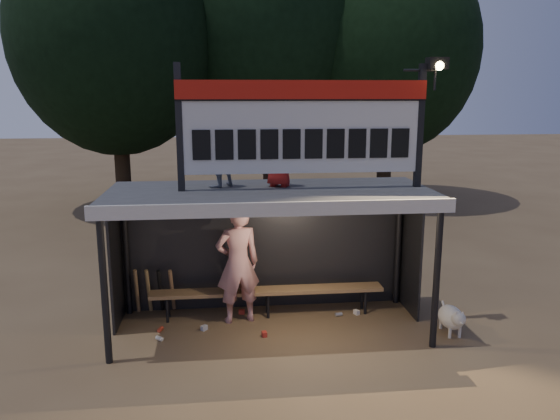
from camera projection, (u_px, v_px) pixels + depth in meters
The scene contains 13 objects.
ground at pixel (270, 328), 8.94m from camera, with size 80.00×80.00×0.00m, color brown.
player at pixel (238, 263), 9.03m from camera, with size 0.74×0.49×2.03m, color silver.
child_a at pixel (217, 153), 8.54m from camera, with size 0.52×0.41×1.07m, color gray.
child_b at pixel (279, 154), 8.59m from camera, with size 0.50×0.33×1.03m, color maroon.
dugout_shelter at pixel (269, 216), 8.79m from camera, with size 5.10×2.08×2.32m.
scoreboard_assembly at pixel (306, 124), 8.29m from camera, with size 4.10×0.27×1.99m.
bench at pixel (268, 292), 9.38m from camera, with size 4.00×0.35×0.48m.
tree_left at pixel (115, 36), 17.09m from camera, with size 6.46×6.46×9.27m.
tree_mid at pixel (269, 23), 18.92m from camera, with size 7.22×7.22×10.36m.
tree_right at pixel (389, 51), 18.57m from camera, with size 6.08×6.08×8.72m.
dog at pixel (452, 318), 8.68m from camera, with size 0.36×0.81×0.49m.
bats at pixel (155, 290), 9.45m from camera, with size 0.68×0.35×0.84m.
litter at pixel (250, 323), 9.04m from camera, with size 3.43×1.04×0.08m.
Camera 1 is at (-0.72, -8.30, 3.79)m, focal length 35.00 mm.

